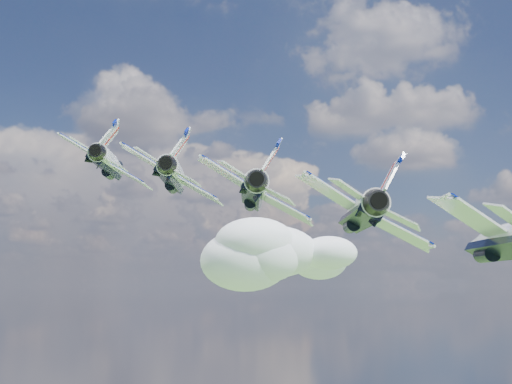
# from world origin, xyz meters

# --- Properties ---
(cloud_far) EXTENTS (55.07, 43.27, 21.64)m
(cloud_far) POSITION_xyz_m (7.86, 172.97, 159.12)
(cloud_far) COLOR white
(jet_0) EXTENTS (12.91, 17.06, 9.85)m
(jet_0) POSITION_xyz_m (-13.07, 1.74, 163.54)
(jet_0) COLOR white
(jet_1) EXTENTS (12.91, 17.06, 9.85)m
(jet_1) POSITION_xyz_m (-4.33, -5.96, 160.82)
(jet_1) COLOR white
(jet_2) EXTENTS (12.91, 17.06, 9.85)m
(jet_2) POSITION_xyz_m (4.40, -13.65, 158.10)
(jet_2) COLOR white
(jet_3) EXTENTS (12.91, 17.06, 9.85)m
(jet_3) POSITION_xyz_m (13.14, -21.35, 155.38)
(jet_3) COLOR white
(jet_4) EXTENTS (12.91, 17.06, 9.85)m
(jet_4) POSITION_xyz_m (21.87, -29.04, 152.66)
(jet_4) COLOR white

